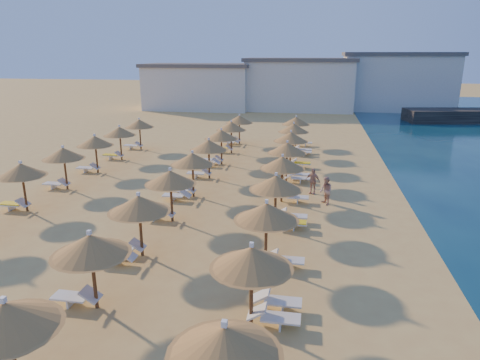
% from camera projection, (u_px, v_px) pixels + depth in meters
% --- Properties ---
extents(ground, '(220.00, 220.00, 0.00)m').
position_uv_depth(ground, '(208.00, 230.00, 20.06)').
color(ground, tan).
rests_on(ground, ground).
extents(hotel_blocks, '(44.01, 12.35, 8.10)m').
position_uv_depth(hotel_blocks, '(305.00, 84.00, 61.91)').
color(hotel_blocks, white).
rests_on(hotel_blocks, ground).
extents(parasol_row_east, '(2.50, 36.76, 2.72)m').
position_uv_depth(parasol_row_east, '(279.00, 173.00, 21.43)').
color(parasol_row_east, brown).
rests_on(parasol_row_east, ground).
extents(parasol_row_west, '(2.50, 36.76, 2.72)m').
position_uv_depth(parasol_row_west, '(182.00, 168.00, 22.27)').
color(parasol_row_west, brown).
rests_on(parasol_row_west, ground).
extents(parasol_row_inland, '(2.50, 25.34, 2.72)m').
position_uv_depth(parasol_row_inland, '(63.00, 154.00, 25.38)').
color(parasol_row_inland, brown).
rests_on(parasol_row_inland, ground).
extents(loungers, '(16.00, 34.84, 0.66)m').
position_uv_depth(loungers, '(191.00, 201.00, 22.94)').
color(loungers, silver).
rests_on(loungers, ground).
extents(beachgoer_c, '(0.98, 0.72, 1.54)m').
position_uv_depth(beachgoer_c, '(313.00, 181.00, 25.01)').
color(beachgoer_c, tan).
rests_on(beachgoer_c, ground).
extents(beachgoer_b, '(0.86, 0.94, 1.55)m').
position_uv_depth(beachgoer_b, '(326.00, 191.00, 23.21)').
color(beachgoer_b, tan).
rests_on(beachgoer_b, ground).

